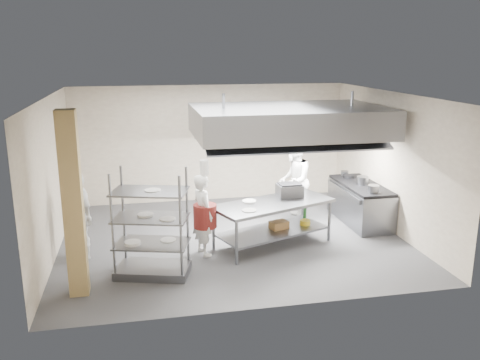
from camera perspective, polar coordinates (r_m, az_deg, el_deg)
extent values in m
plane|color=#3A3A3D|center=(10.75, -0.85, -6.62)|extent=(7.00, 7.00, 0.00)
plane|color=silver|center=(10.07, -0.91, 9.52)|extent=(7.00, 7.00, 0.00)
plane|color=tan|center=(13.20, -3.31, 4.12)|extent=(7.00, 0.00, 7.00)
plane|color=tan|center=(10.27, -20.44, 0.21)|extent=(0.00, 6.00, 6.00)
plane|color=tan|center=(11.47, 16.58, 1.95)|extent=(0.00, 6.00, 6.00)
cube|color=tan|center=(8.37, -18.25, -2.72)|extent=(0.30, 0.30, 3.00)
cube|color=slate|center=(10.83, 5.52, 6.62)|extent=(4.00, 2.50, 0.60)
cube|color=white|center=(10.65, 0.83, 4.81)|extent=(1.60, 0.12, 0.04)
cube|color=white|center=(11.17, 9.92, 5.05)|extent=(1.60, 0.12, 0.04)
cube|color=slate|center=(13.42, 4.44, 4.27)|extent=(1.50, 0.28, 0.04)
cube|color=slate|center=(10.16, 3.74, -2.66)|extent=(2.63, 1.82, 0.06)
cube|color=slate|center=(10.34, 3.68, -5.74)|extent=(2.42, 1.66, 0.04)
cube|color=gray|center=(11.98, 13.33, -2.65)|extent=(0.80, 2.00, 0.84)
cube|color=black|center=(11.86, 13.45, -0.58)|extent=(0.78, 1.96, 0.06)
imported|color=silver|center=(9.74, -4.17, -3.91)|extent=(0.54, 0.67, 1.60)
imported|color=white|center=(11.66, 6.06, -0.09)|extent=(1.02, 1.13, 1.91)
imported|color=silver|center=(10.02, -17.59, -3.77)|extent=(0.81, 1.07, 1.69)
cube|color=slate|center=(10.57, 5.59, -1.15)|extent=(0.52, 0.41, 0.25)
cube|color=#9C6C3E|center=(10.41, 4.39, -5.04)|extent=(0.41, 0.34, 0.16)
cylinder|color=gray|center=(11.83, 13.59, -0.02)|extent=(0.26, 0.26, 0.18)
cylinder|color=white|center=(9.06, -9.86, -6.87)|extent=(0.28, 0.28, 0.05)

